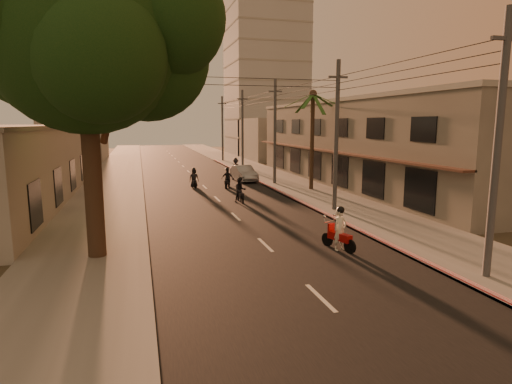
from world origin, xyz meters
TOP-DOWN VIEW (x-y plane):
  - ground at (0.00, 0.00)m, footprint 160.00×160.00m
  - road at (0.00, 20.00)m, footprint 10.00×140.00m
  - sidewalk_right at (7.50, 20.00)m, footprint 5.00×140.00m
  - sidewalk_left at (-7.50, 20.00)m, footprint 5.00×140.00m
  - curb_stripe at (5.10, 15.00)m, footprint 0.20×60.00m
  - shophouse_row at (13.95, 18.00)m, footprint 8.80×34.20m
  - distant_tower at (16.00, 56.00)m, footprint 12.10×12.10m
  - broadleaf_tree at (-6.61, 2.14)m, footprint 9.60×8.70m
  - palm_tree at (8.00, 16.00)m, footprint 5.00×5.00m
  - utility_poles at (6.20, 20.00)m, footprint 1.20×48.26m
  - filler_right at (14.00, 45.00)m, footprint 8.00×14.00m
  - filler_left_near at (-14.00, 34.00)m, footprint 8.00×14.00m
  - filler_left_far at (-14.00, 52.00)m, footprint 8.00×14.00m
  - scooter_red at (2.83, 0.47)m, footprint 1.02×1.86m
  - scooter_mid_a at (1.31, 12.41)m, footprint 0.82×1.79m
  - scooter_mid_b at (1.73, 18.89)m, footprint 1.23×1.64m
  - scooter_far_a at (-0.90, 19.81)m, footprint 0.80×1.72m
  - scooter_far_b at (4.20, 26.72)m, footprint 1.50×1.85m
  - parked_car at (4.07, 22.77)m, footprint 2.11×4.61m

SIDE VIEW (x-z plane):
  - ground at x=0.00m, z-range 0.00..0.00m
  - road at x=0.00m, z-range 0.00..0.02m
  - sidewalk_right at x=7.50m, z-range 0.00..0.12m
  - sidewalk_left at x=-7.50m, z-range 0.00..0.12m
  - curb_stripe at x=5.10m, z-range 0.00..0.20m
  - parked_car at x=4.07m, z-range 0.00..1.45m
  - scooter_far_a at x=-0.90m, z-range -0.09..1.60m
  - scooter_mid_b at x=1.73m, z-range -0.07..1.64m
  - scooter_mid_a at x=1.31m, z-range -0.09..1.67m
  - scooter_red at x=2.83m, z-range -0.10..1.80m
  - scooter_far_b at x=4.20m, z-range -0.08..1.80m
  - filler_left_near at x=-14.00m, z-range 0.00..4.40m
  - filler_right at x=14.00m, z-range 0.00..6.00m
  - filler_left_far at x=-14.00m, z-range 0.00..7.00m
  - shophouse_row at x=13.95m, z-range 0.00..7.30m
  - utility_poles at x=6.20m, z-range 2.04..11.04m
  - palm_tree at x=8.00m, z-range 3.05..11.25m
  - broadleaf_tree at x=-6.61m, z-range 2.43..14.53m
  - distant_tower at x=16.00m, z-range 0.00..28.00m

